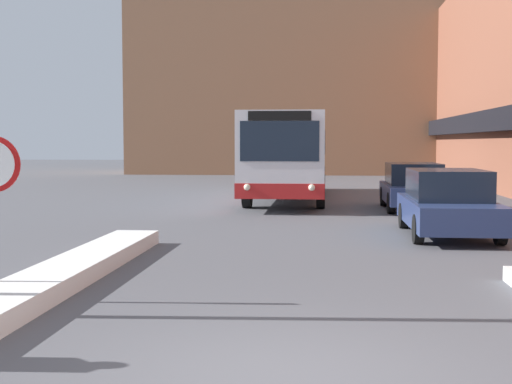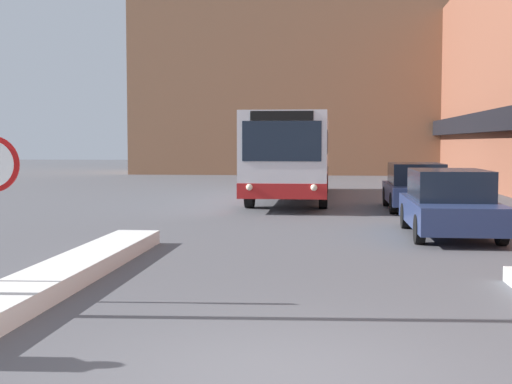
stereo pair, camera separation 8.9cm
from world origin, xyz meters
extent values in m
plane|color=#515156|center=(0.00, 0.00, 0.00)|extent=(160.00, 160.00, 0.00)
cube|color=black|center=(7.25, 24.00, 3.05)|extent=(0.50, 60.00, 0.90)
cube|color=#996B4C|center=(0.00, 44.20, 8.90)|extent=(26.00, 8.00, 17.81)
cube|color=silver|center=(-3.60, 2.34, 0.14)|extent=(0.90, 12.22, 0.28)
cube|color=silver|center=(-0.95, 20.63, 1.80)|extent=(2.65, 12.16, 2.63)
cube|color=red|center=(-0.95, 20.63, 0.71)|extent=(2.67, 12.18, 0.46)
cube|color=#192333|center=(-0.95, 20.63, 2.16)|extent=(2.68, 11.18, 0.72)
cube|color=#192333|center=(-0.95, 14.54, 2.19)|extent=(2.33, 0.03, 1.19)
cube|color=black|center=(-0.95, 14.54, 2.93)|extent=(1.86, 0.03, 0.28)
sphere|color=#F2EAC6|center=(-1.91, 14.53, 0.83)|extent=(0.20, 0.20, 0.20)
sphere|color=#F2EAC6|center=(0.00, 14.53, 0.83)|extent=(0.20, 0.20, 0.20)
cylinder|color=black|center=(-2.16, 16.86, 0.56)|extent=(0.28, 1.13, 1.13)
cylinder|color=black|center=(0.25, 16.86, 0.56)|extent=(0.28, 1.13, 1.13)
cylinder|color=black|center=(-2.16, 24.40, 0.56)|extent=(0.28, 1.13, 1.13)
cylinder|color=black|center=(0.25, 24.40, 0.56)|extent=(0.28, 1.13, 1.13)
cube|color=navy|center=(3.20, 10.29, 0.55)|extent=(1.85, 4.52, 0.59)
cube|color=#192333|center=(3.20, 10.41, 1.18)|extent=(1.63, 2.48, 0.69)
cylinder|color=black|center=(4.05, 8.89, 0.32)|extent=(0.20, 0.63, 0.63)
cylinder|color=black|center=(2.35, 8.89, 0.32)|extent=(0.20, 0.63, 0.63)
cylinder|color=black|center=(4.05, 11.69, 0.32)|extent=(0.20, 0.63, 0.63)
cylinder|color=black|center=(2.35, 11.69, 0.32)|extent=(0.20, 0.63, 0.63)
cube|color=navy|center=(3.20, 16.67, 0.54)|extent=(1.82, 4.28, 0.56)
cube|color=#192333|center=(3.20, 16.78, 1.15)|extent=(1.60, 2.36, 0.67)
cylinder|color=black|center=(4.03, 15.35, 0.33)|extent=(0.20, 0.65, 0.65)
cylinder|color=black|center=(2.37, 15.35, 0.33)|extent=(0.20, 0.65, 0.65)
cylinder|color=black|center=(4.03, 18.00, 0.33)|extent=(0.20, 0.65, 0.65)
cylinder|color=black|center=(2.37, 18.00, 0.33)|extent=(0.20, 0.65, 0.65)
camera|label=1|loc=(0.36, -6.36, 2.15)|focal=50.00mm
camera|label=2|loc=(0.45, -6.35, 2.15)|focal=50.00mm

